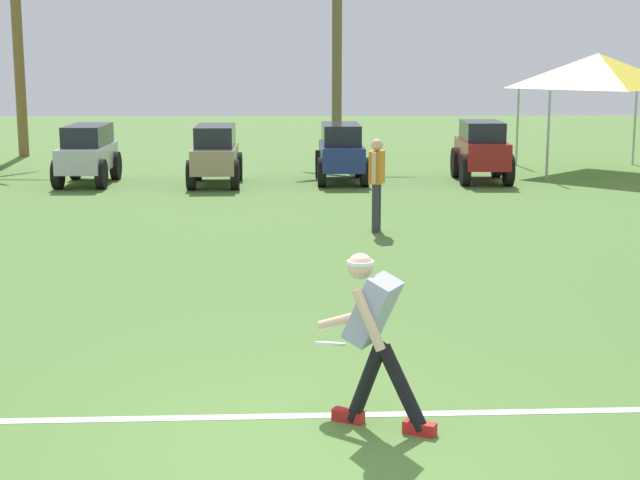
{
  "coord_description": "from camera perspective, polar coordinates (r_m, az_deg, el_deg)",
  "views": [
    {
      "loc": [
        -0.15,
        -6.99,
        2.96
      ],
      "look_at": [
        0.18,
        3.76,
        0.9
      ],
      "focal_mm": 55.0,
      "sensor_mm": 36.0,
      "label": 1
    }
  ],
  "objects": [
    {
      "name": "parked_car_slot_b",
      "position": [
        22.46,
        -6.11,
        5.06
      ],
      "size": [
        1.16,
        2.41,
        1.34
      ],
      "color": "#998466",
      "rests_on": "ground_plane"
    },
    {
      "name": "teammate_near_sideline",
      "position": [
        16.36,
        3.32,
        3.73
      ],
      "size": [
        0.3,
        0.49,
        1.56
      ],
      "color": "#33333D",
      "rests_on": "ground_plane"
    },
    {
      "name": "ground_plane",
      "position": [
        7.6,
        -0.49,
        -12.09
      ],
      "size": [
        80.0,
        80.0,
        0.0
      ],
      "primitive_type": "plane",
      "color": "#4F7733"
    },
    {
      "name": "parked_car_slot_a",
      "position": [
        23.09,
        -13.38,
        4.98
      ],
      "size": [
        1.17,
        2.41,
        1.34
      ],
      "color": "#B7BABF",
      "rests_on": "ground_plane"
    },
    {
      "name": "frisbee_thrower",
      "position": [
        7.8,
        3.13,
        -5.3
      ],
      "size": [
        0.94,
        0.76,
        1.41
      ],
      "color": "black",
      "rests_on": "ground_plane"
    },
    {
      "name": "field_line_paint",
      "position": [
        8.24,
        -0.6,
        -10.18
      ],
      "size": [
        19.04,
        0.48,
        0.01
      ],
      "primitive_type": "cube",
      "rotation": [
        0.0,
        0.0,
        0.02
      ],
      "color": "white",
      "rests_on": "ground_plane"
    },
    {
      "name": "event_tent",
      "position": [
        25.59,
        15.84,
        9.45
      ],
      "size": [
        3.32,
        3.32,
        2.95
      ],
      "color": "#B2B5BA",
      "rests_on": "ground_plane"
    },
    {
      "name": "frisbee_in_flight",
      "position": [
        8.22,
        0.61,
        -6.05
      ],
      "size": [
        0.33,
        0.33,
        0.09
      ],
      "color": "white"
    },
    {
      "name": "parked_car_slot_c",
      "position": [
        22.83,
        1.23,
        5.21
      ],
      "size": [
        1.15,
        2.4,
        1.34
      ],
      "color": "navy",
      "rests_on": "ground_plane"
    },
    {
      "name": "parked_car_slot_d",
      "position": [
        23.19,
        9.39,
        5.21
      ],
      "size": [
        1.23,
        2.38,
        1.4
      ],
      "color": "maroon",
      "rests_on": "ground_plane"
    },
    {
      "name": "palm_tree_left_of_centre",
      "position": [
        28.22,
        0.95,
        12.75
      ],
      "size": [
        3.12,
        3.14,
        6.47
      ],
      "color": "brown",
      "rests_on": "ground_plane"
    }
  ]
}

